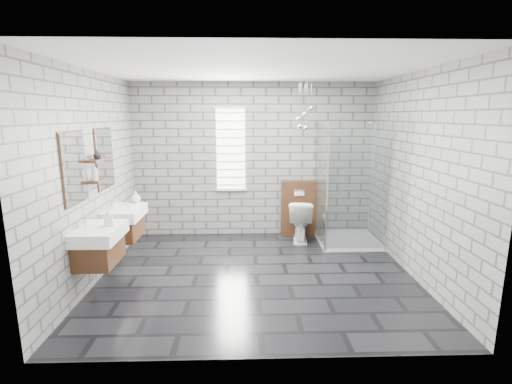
{
  "coord_description": "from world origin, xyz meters",
  "views": [
    {
      "loc": [
        -0.15,
        -4.74,
        2.13
      ],
      "look_at": [
        0.0,
        0.35,
        1.08
      ],
      "focal_mm": 26.0,
      "sensor_mm": 36.0,
      "label": 1
    }
  ],
  "objects_px": {
    "cistern_panel": "(298,208)",
    "toilet": "(300,220)",
    "vanity_left": "(96,235)",
    "shower_enclosure": "(344,215)",
    "vanity_right": "(122,214)"
  },
  "relations": [
    {
      "from": "cistern_panel",
      "to": "toilet",
      "type": "relative_size",
      "value": 1.4
    },
    {
      "from": "cistern_panel",
      "to": "toilet",
      "type": "xyz_separation_m",
      "value": [
        0.0,
        -0.28,
        -0.14
      ]
    },
    {
      "from": "vanity_left",
      "to": "cistern_panel",
      "type": "height_order",
      "value": "vanity_left"
    },
    {
      "from": "shower_enclosure",
      "to": "toilet",
      "type": "height_order",
      "value": "shower_enclosure"
    },
    {
      "from": "cistern_panel",
      "to": "toilet",
      "type": "distance_m",
      "value": 0.31
    },
    {
      "from": "shower_enclosure",
      "to": "toilet",
      "type": "distance_m",
      "value": 0.76
    },
    {
      "from": "vanity_left",
      "to": "vanity_right",
      "type": "bearing_deg",
      "value": 90.0
    },
    {
      "from": "vanity_left",
      "to": "vanity_right",
      "type": "relative_size",
      "value": 1.0
    },
    {
      "from": "vanity_left",
      "to": "shower_enclosure",
      "type": "bearing_deg",
      "value": 26.52
    },
    {
      "from": "cistern_panel",
      "to": "shower_enclosure",
      "type": "xyz_separation_m",
      "value": [
        0.7,
        -0.52,
        0.0
      ]
    },
    {
      "from": "toilet",
      "to": "shower_enclosure",
      "type": "bearing_deg",
      "value": 168.11
    },
    {
      "from": "cistern_panel",
      "to": "shower_enclosure",
      "type": "bearing_deg",
      "value": -36.41
    },
    {
      "from": "vanity_right",
      "to": "shower_enclosure",
      "type": "bearing_deg",
      "value": 12.75
    },
    {
      "from": "shower_enclosure",
      "to": "vanity_right",
      "type": "bearing_deg",
      "value": -167.25
    },
    {
      "from": "vanity_right",
      "to": "toilet",
      "type": "distance_m",
      "value": 2.92
    }
  ]
}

